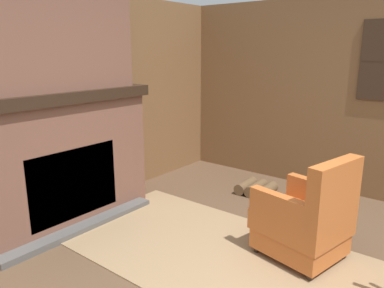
{
  "coord_description": "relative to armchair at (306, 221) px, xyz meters",
  "views": [
    {
      "loc": [
        0.85,
        -2.01,
        1.75
      ],
      "look_at": [
        -1.24,
        0.64,
        0.9
      ],
      "focal_mm": 35.0,
      "sensor_mm": 36.0,
      "label": 1
    }
  ],
  "objects": [
    {
      "name": "firewood_stack",
      "position": [
        -1.05,
        1.08,
        -0.28
      ],
      "size": [
        0.44,
        0.41,
        0.14
      ],
      "rotation": [
        0.0,
        0.0,
        0.05
      ],
      "color": "brown",
      "rests_on": "ground"
    },
    {
      "name": "fireplace_hearth",
      "position": [
        -2.22,
        -0.86,
        0.33
      ],
      "size": [
        0.67,
        2.0,
        1.37
      ],
      "color": "brown",
      "rests_on": "ground"
    },
    {
      "name": "armchair",
      "position": [
        0.0,
        0.0,
        0.0
      ],
      "size": [
        0.78,
        0.73,
        0.93
      ],
      "rotation": [
        0.0,
        0.0,
        2.93
      ],
      "color": "#C6662D",
      "rests_on": "ground"
    },
    {
      "name": "wood_panel_wall_left",
      "position": [
        -2.49,
        -0.86,
        0.84
      ],
      "size": [
        0.06,
        5.91,
        2.38
      ],
      "color": "brown",
      "rests_on": "ground"
    },
    {
      "name": "chimney_breast",
      "position": [
        -2.23,
        -0.86,
        1.52
      ],
      "size": [
        0.4,
        1.67,
        0.99
      ],
      "color": "brown",
      "rests_on": "fireplace_hearth"
    },
    {
      "name": "area_rug",
      "position": [
        -0.43,
        -0.41,
        -0.34
      ],
      "size": [
        3.33,
        1.53,
        0.01
      ],
      "color": "#997A56",
      "rests_on": "ground"
    },
    {
      "name": "storage_case",
      "position": [
        -2.28,
        -0.6,
        1.08
      ],
      "size": [
        0.16,
        0.2,
        0.11
      ],
      "color": "brown",
      "rests_on": "fireplace_hearth"
    }
  ]
}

